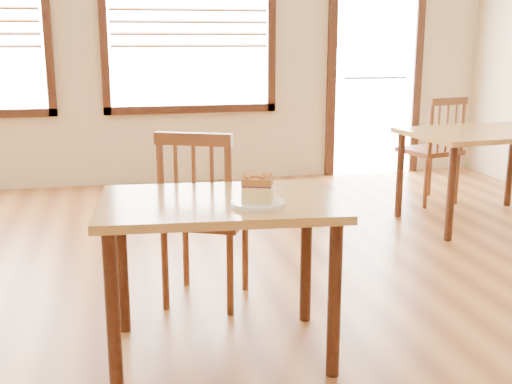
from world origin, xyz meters
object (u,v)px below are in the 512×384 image
Objects in this scene: cafe_table_second at (487,142)px; cake_slice at (257,188)px; plate at (258,204)px; cafe_chair_second at (433,149)px; cafe_chair_main at (204,216)px; cafe_table_main at (220,223)px.

cake_slice is at bearing -146.81° from cafe_table_second.
cafe_table_second is 5.70× the size of plate.
cafe_chair_second is at bearing 93.20° from cafe_table_second.
plate is (-2.31, -1.90, 0.10)m from cafe_table_second.
cafe_chair_main reaches higher than cafe_chair_second.
cafe_table_second is at bearing 39.44° from plate.
cafe_table_second is 8.46× the size of cake_slice.
cafe_chair_main is (0.01, 0.60, -0.13)m from cafe_table_main.
cafe_chair_main reaches higher than cake_slice.
cafe_table_second is at bearing -130.27° from cafe_chair_main.
cafe_chair_main reaches higher than cafe_table_main.
cafe_table_main is 0.24m from plate.
cafe_chair_main reaches higher than plate.
plate is at bearing -40.90° from cafe_table_main.
cafe_chair_main is 0.75× the size of cafe_table_second.
plate is 1.48× the size of cake_slice.
plate is at bearing -146.77° from cafe_table_second.
cake_slice is (0.14, -0.15, 0.19)m from cafe_table_main.
cafe_chair_second is at bearing -117.73° from cafe_chair_main.
cafe_chair_main is at bearing 100.06° from plate.
cake_slice is (0.13, -0.75, 0.32)m from cafe_chair_main.
plate is (-2.21, -2.56, 0.27)m from cafe_chair_second.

